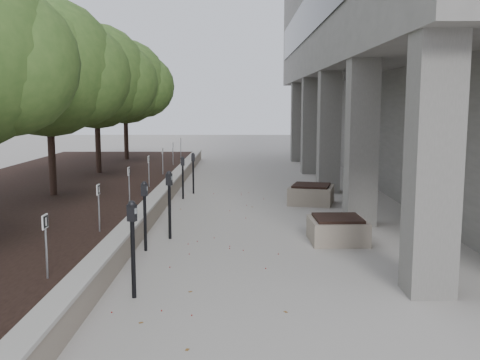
{
  "coord_description": "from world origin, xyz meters",
  "views": [
    {
      "loc": [
        0.5,
        -7.31,
        2.95
      ],
      "look_at": [
        0.46,
        5.8,
        1.12
      ],
      "focal_mm": 41.25,
      "sensor_mm": 36.0,
      "label": 1
    }
  ],
  "objects_px": {
    "planter_back": "(311,194)",
    "crabapple_tree_3": "(49,97)",
    "planter_front": "(338,229)",
    "parking_meter_2": "(170,205)",
    "crabapple_tree_5": "(125,100)",
    "crabapple_tree_4": "(96,99)",
    "parking_meter_1": "(133,250)",
    "parking_meter_4": "(183,178)",
    "parking_meter_3": "(145,216)",
    "parking_meter_5": "(193,173)"
  },
  "relations": [
    {
      "from": "parking_meter_1",
      "to": "crabapple_tree_4",
      "type": "bearing_deg",
      "value": 127.23
    },
    {
      "from": "crabapple_tree_4",
      "to": "parking_meter_2",
      "type": "relative_size",
      "value": 3.63
    },
    {
      "from": "crabapple_tree_3",
      "to": "crabapple_tree_4",
      "type": "bearing_deg",
      "value": 90.0
    },
    {
      "from": "parking_meter_2",
      "to": "planter_back",
      "type": "height_order",
      "value": "parking_meter_2"
    },
    {
      "from": "parking_meter_5",
      "to": "planter_back",
      "type": "distance_m",
      "value": 4.09
    },
    {
      "from": "parking_meter_1",
      "to": "parking_meter_2",
      "type": "xyz_separation_m",
      "value": [
        0.07,
        3.71,
        -0.01
      ]
    },
    {
      "from": "crabapple_tree_5",
      "to": "parking_meter_3",
      "type": "xyz_separation_m",
      "value": [
        3.37,
        -14.5,
        -2.41
      ]
    },
    {
      "from": "parking_meter_3",
      "to": "parking_meter_5",
      "type": "xyz_separation_m",
      "value": [
        0.35,
        7.11,
        -0.03
      ]
    },
    {
      "from": "parking_meter_4",
      "to": "planter_front",
      "type": "height_order",
      "value": "parking_meter_4"
    },
    {
      "from": "crabapple_tree_5",
      "to": "planter_back",
      "type": "xyz_separation_m",
      "value": [
        7.37,
        -9.21,
        -2.83
      ]
    },
    {
      "from": "planter_back",
      "to": "crabapple_tree_3",
      "type": "bearing_deg",
      "value": -173.91
    },
    {
      "from": "parking_meter_1",
      "to": "parking_meter_3",
      "type": "height_order",
      "value": "parking_meter_1"
    },
    {
      "from": "crabapple_tree_3",
      "to": "parking_meter_4",
      "type": "bearing_deg",
      "value": 25.04
    },
    {
      "from": "crabapple_tree_3",
      "to": "crabapple_tree_5",
      "type": "distance_m",
      "value": 10.0
    },
    {
      "from": "crabapple_tree_3",
      "to": "parking_meter_1",
      "type": "distance_m",
      "value": 8.43
    },
    {
      "from": "crabapple_tree_4",
      "to": "planter_front",
      "type": "xyz_separation_m",
      "value": [
        7.36,
        -8.76,
        -2.85
      ]
    },
    {
      "from": "parking_meter_1",
      "to": "parking_meter_5",
      "type": "height_order",
      "value": "parking_meter_1"
    },
    {
      "from": "parking_meter_2",
      "to": "parking_meter_1",
      "type": "bearing_deg",
      "value": -75.33
    },
    {
      "from": "crabapple_tree_3",
      "to": "parking_meter_3",
      "type": "distance_m",
      "value": 6.12
    },
    {
      "from": "crabapple_tree_3",
      "to": "parking_meter_3",
      "type": "relative_size",
      "value": 3.83
    },
    {
      "from": "parking_meter_3",
      "to": "parking_meter_5",
      "type": "distance_m",
      "value": 7.12
    },
    {
      "from": "crabapple_tree_4",
      "to": "parking_meter_3",
      "type": "xyz_separation_m",
      "value": [
        3.37,
        -9.5,
        -2.41
      ]
    },
    {
      "from": "planter_front",
      "to": "parking_meter_2",
      "type": "bearing_deg",
      "value": 175.9
    },
    {
      "from": "parking_meter_5",
      "to": "planter_front",
      "type": "distance_m",
      "value": 7.34
    },
    {
      "from": "crabapple_tree_4",
      "to": "parking_meter_1",
      "type": "relative_size",
      "value": 3.6
    },
    {
      "from": "parking_meter_1",
      "to": "parking_meter_4",
      "type": "height_order",
      "value": "parking_meter_1"
    },
    {
      "from": "planter_back",
      "to": "parking_meter_2",
      "type": "bearing_deg",
      "value": -130.32
    },
    {
      "from": "crabapple_tree_4",
      "to": "crabapple_tree_5",
      "type": "bearing_deg",
      "value": 90.0
    },
    {
      "from": "crabapple_tree_3",
      "to": "planter_front",
      "type": "xyz_separation_m",
      "value": [
        7.36,
        -3.76,
        -2.85
      ]
    },
    {
      "from": "parking_meter_5",
      "to": "crabapple_tree_3",
      "type": "bearing_deg",
      "value": -156.23
    },
    {
      "from": "parking_meter_5",
      "to": "planter_back",
      "type": "height_order",
      "value": "parking_meter_5"
    },
    {
      "from": "parking_meter_2",
      "to": "parking_meter_4",
      "type": "xyz_separation_m",
      "value": [
        -0.25,
        5.12,
        -0.09
      ]
    },
    {
      "from": "parking_meter_2",
      "to": "planter_front",
      "type": "height_order",
      "value": "parking_meter_2"
    },
    {
      "from": "crabapple_tree_5",
      "to": "parking_meter_2",
      "type": "height_order",
      "value": "crabapple_tree_5"
    },
    {
      "from": "crabapple_tree_5",
      "to": "crabapple_tree_4",
      "type": "bearing_deg",
      "value": -90.0
    },
    {
      "from": "parking_meter_4",
      "to": "planter_back",
      "type": "distance_m",
      "value": 3.99
    },
    {
      "from": "crabapple_tree_4",
      "to": "crabapple_tree_5",
      "type": "height_order",
      "value": "same"
    },
    {
      "from": "planter_front",
      "to": "planter_back",
      "type": "relative_size",
      "value": 0.95
    },
    {
      "from": "parking_meter_3",
      "to": "planter_front",
      "type": "relative_size",
      "value": 1.21
    },
    {
      "from": "crabapple_tree_4",
      "to": "parking_meter_5",
      "type": "distance_m",
      "value": 5.05
    },
    {
      "from": "parking_meter_5",
      "to": "planter_back",
      "type": "bearing_deg",
      "value": -37.72
    },
    {
      "from": "crabapple_tree_4",
      "to": "planter_back",
      "type": "distance_m",
      "value": 8.95
    },
    {
      "from": "planter_front",
      "to": "crabapple_tree_4",
      "type": "bearing_deg",
      "value": 130.04
    },
    {
      "from": "planter_front",
      "to": "parking_meter_3",
      "type": "bearing_deg",
      "value": -169.43
    },
    {
      "from": "crabapple_tree_4",
      "to": "crabapple_tree_5",
      "type": "distance_m",
      "value": 5.0
    },
    {
      "from": "crabapple_tree_3",
      "to": "parking_meter_3",
      "type": "height_order",
      "value": "crabapple_tree_3"
    },
    {
      "from": "crabapple_tree_4",
      "to": "parking_meter_4",
      "type": "bearing_deg",
      "value": -44.13
    },
    {
      "from": "parking_meter_5",
      "to": "planter_front",
      "type": "bearing_deg",
      "value": -71.45
    },
    {
      "from": "crabapple_tree_4",
      "to": "parking_meter_4",
      "type": "height_order",
      "value": "crabapple_tree_4"
    },
    {
      "from": "crabapple_tree_3",
      "to": "parking_meter_1",
      "type": "relative_size",
      "value": 3.6
    }
  ]
}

